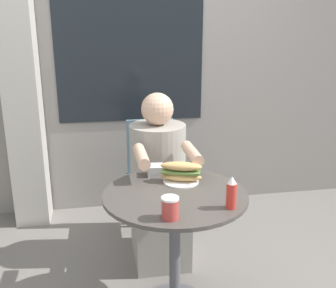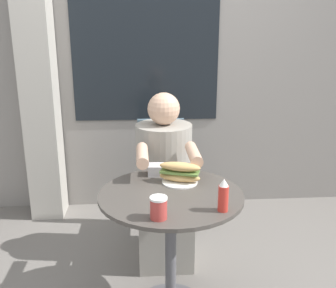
{
  "view_description": "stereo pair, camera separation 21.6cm",
  "coord_description": "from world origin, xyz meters",
  "px_view_note": "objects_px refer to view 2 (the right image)",
  "views": [
    {
      "loc": [
        -0.36,
        -1.83,
        1.54
      ],
      "look_at": [
        0.0,
        0.21,
        0.91
      ],
      "focal_mm": 42.0,
      "sensor_mm": 36.0,
      "label": 1
    },
    {
      "loc": [
        -0.14,
        -1.85,
        1.54
      ],
      "look_at": [
        0.0,
        0.21,
        0.91
      ],
      "focal_mm": 42.0,
      "sensor_mm": 36.0,
      "label": 2
    }
  ],
  "objects_px": {
    "diner_chair": "(162,167)",
    "seated_diner": "(165,190)",
    "condiment_bottle": "(223,195)",
    "sandwich_on_plate": "(180,173)",
    "cafe_table": "(171,226)",
    "drink_cup": "(159,208)"
  },
  "relations": [
    {
      "from": "cafe_table",
      "to": "condiment_bottle",
      "type": "xyz_separation_m",
      "value": [
        0.23,
        -0.22,
        0.26
      ]
    },
    {
      "from": "drink_cup",
      "to": "cafe_table",
      "type": "bearing_deg",
      "value": 74.4
    },
    {
      "from": "diner_chair",
      "to": "seated_diner",
      "type": "height_order",
      "value": "seated_diner"
    },
    {
      "from": "cafe_table",
      "to": "diner_chair",
      "type": "distance_m",
      "value": 0.92
    },
    {
      "from": "seated_diner",
      "to": "drink_cup",
      "type": "distance_m",
      "value": 0.89
    },
    {
      "from": "diner_chair",
      "to": "condiment_bottle",
      "type": "xyz_separation_m",
      "value": [
        0.22,
        -1.14,
        0.27
      ]
    },
    {
      "from": "condiment_bottle",
      "to": "sandwich_on_plate",
      "type": "bearing_deg",
      "value": 115.03
    },
    {
      "from": "drink_cup",
      "to": "sandwich_on_plate",
      "type": "bearing_deg",
      "value": 71.8
    },
    {
      "from": "seated_diner",
      "to": "drink_cup",
      "type": "height_order",
      "value": "seated_diner"
    },
    {
      "from": "sandwich_on_plate",
      "to": "drink_cup",
      "type": "bearing_deg",
      "value": -108.2
    },
    {
      "from": "seated_diner",
      "to": "condiment_bottle",
      "type": "relative_size",
      "value": 7.1
    },
    {
      "from": "diner_chair",
      "to": "sandwich_on_plate",
      "type": "height_order",
      "value": "diner_chair"
    },
    {
      "from": "diner_chair",
      "to": "condiment_bottle",
      "type": "distance_m",
      "value": 1.19
    },
    {
      "from": "cafe_table",
      "to": "sandwich_on_plate",
      "type": "height_order",
      "value": "sandwich_on_plate"
    },
    {
      "from": "condiment_bottle",
      "to": "cafe_table",
      "type": "bearing_deg",
      "value": 136.3
    },
    {
      "from": "sandwich_on_plate",
      "to": "drink_cup",
      "type": "distance_m",
      "value": 0.43
    },
    {
      "from": "diner_chair",
      "to": "seated_diner",
      "type": "relative_size",
      "value": 0.77
    },
    {
      "from": "cafe_table",
      "to": "drink_cup",
      "type": "bearing_deg",
      "value": -105.6
    },
    {
      "from": "cafe_table",
      "to": "drink_cup",
      "type": "xyz_separation_m",
      "value": [
        -0.08,
        -0.27,
        0.24
      ]
    },
    {
      "from": "sandwich_on_plate",
      "to": "condiment_bottle",
      "type": "height_order",
      "value": "condiment_bottle"
    },
    {
      "from": "cafe_table",
      "to": "condiment_bottle",
      "type": "height_order",
      "value": "condiment_bottle"
    },
    {
      "from": "seated_diner",
      "to": "drink_cup",
      "type": "relative_size",
      "value": 10.98
    }
  ]
}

